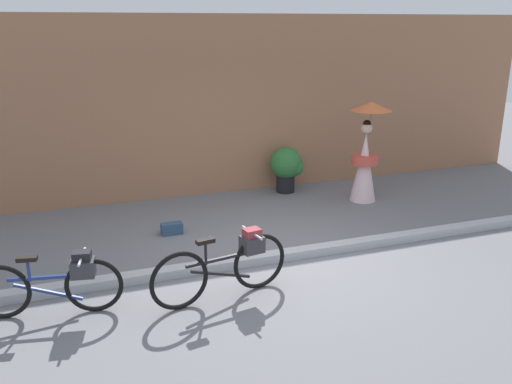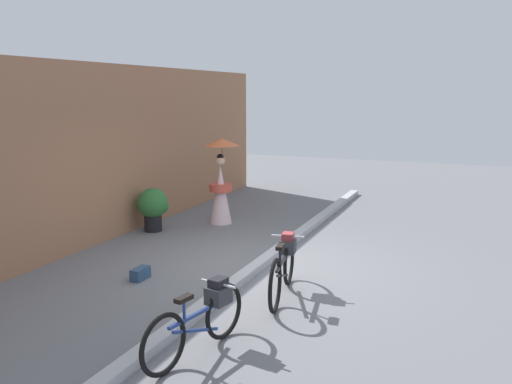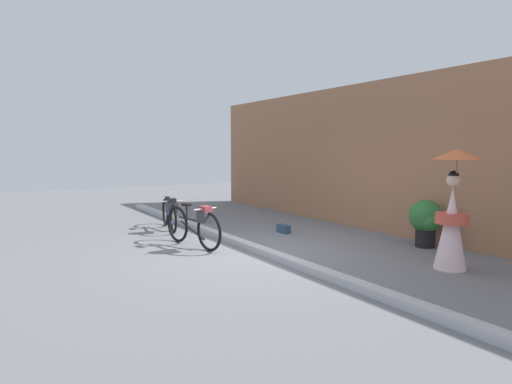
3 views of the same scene
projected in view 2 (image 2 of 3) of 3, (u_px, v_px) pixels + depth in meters
The scene contains 8 objects.
ground_plane at pixel (260, 268), 8.83m from camera, with size 30.00×30.00×0.00m, color slate.
building_wall at pixel (82, 156), 9.87m from camera, with size 14.00×0.40×3.37m, color #9E6B4C.
sidewalk_curb at pixel (260, 264), 8.81m from camera, with size 14.00×0.20×0.12m, color #B2B2B7.
bicycle_near_officer at pixel (284, 266), 7.56m from camera, with size 1.78×0.49×0.82m.
bicycle_far_side at pixel (201, 317), 5.89m from camera, with size 1.65×0.50×0.76m.
person_with_parasol at pixel (221, 182), 11.68m from camera, with size 0.75×0.75×1.86m.
potted_plant_by_door at pixel (154, 206), 11.07m from camera, with size 0.64×0.62×0.90m.
backpack_on_pavement at pixel (141, 273), 8.25m from camera, with size 0.34×0.17×0.18m.
Camera 2 is at (-7.81, -3.22, 2.83)m, focal length 37.78 mm.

